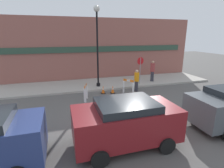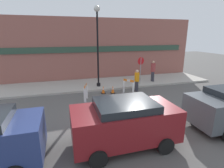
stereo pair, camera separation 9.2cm
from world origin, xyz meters
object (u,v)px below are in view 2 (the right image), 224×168
at_px(stop_sign, 141,66).
at_px(person_pedestrian, 153,70).
at_px(streetlamp_post, 98,37).
at_px(person_worker, 137,80).
at_px(parked_car_1, 125,121).

height_order(stop_sign, person_pedestrian, stop_sign).
relative_size(streetlamp_post, person_worker, 3.64).
xyz_separation_m(stop_sign, person_pedestrian, (1.39, 0.44, -0.52)).
relative_size(person_worker, person_pedestrian, 0.91).
bearing_deg(person_worker, person_pedestrian, -176.79).
bearing_deg(streetlamp_post, person_worker, -32.80).
height_order(person_worker, parked_car_1, parked_car_1).
xyz_separation_m(person_worker, parked_car_1, (-3.11, -5.91, 0.12)).
distance_m(stop_sign, person_pedestrian, 1.54).
bearing_deg(streetlamp_post, person_pedestrian, 2.00).
distance_m(stop_sign, person_worker, 1.78).
distance_m(streetlamp_post, parked_car_1, 8.10).
distance_m(streetlamp_post, stop_sign, 4.12).
bearing_deg(person_worker, parked_car_1, 27.33).
relative_size(stop_sign, person_worker, 1.35).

